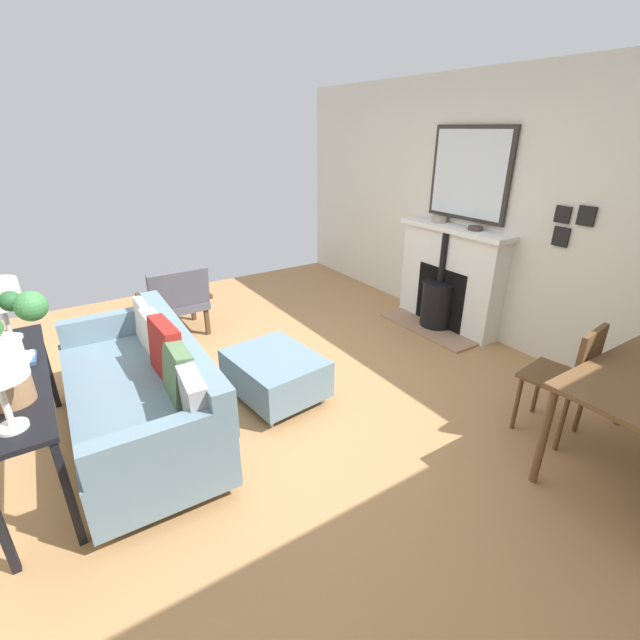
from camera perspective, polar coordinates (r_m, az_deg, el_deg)
ground_plane at (r=3.80m, az=-6.04°, el=-9.81°), size 5.06×6.33×0.01m
wall_left at (r=4.91m, az=21.19°, el=13.01°), size 0.12×6.33×2.61m
fireplace at (r=5.08m, az=16.14°, el=4.62°), size 0.59×1.33×1.13m
mirror_over_mantel at (r=4.95m, az=18.77°, el=17.49°), size 0.04×0.97×0.92m
mantel_bowl_near at (r=5.11m, az=15.17°, el=12.48°), size 0.17×0.17×0.06m
mantel_bowl_far at (r=4.80m, az=19.49°, el=11.17°), size 0.15×0.15×0.04m
sofa at (r=3.40m, az=-21.84°, el=-8.63°), size 0.88×1.90×0.85m
ottoman at (r=3.65m, az=-5.83°, el=-6.79°), size 0.69×0.84×0.39m
armchair_accent at (r=4.89m, az=-18.11°, el=2.64°), size 0.68×0.60×0.78m
console_table at (r=3.27m, az=-34.63°, el=-7.32°), size 0.37×1.59×0.72m
book_stack at (r=3.37m, az=-35.10°, el=-4.34°), size 0.28×0.22×0.05m
dining_chair_near_fireplace at (r=3.51m, az=29.64°, el=-6.02°), size 0.45×0.45×0.89m
photo_gallery_row at (r=4.39m, az=29.66°, el=10.85°), size 0.02×0.34×0.37m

